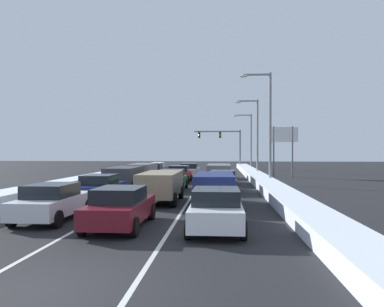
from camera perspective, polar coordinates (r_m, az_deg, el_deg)
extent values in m
plane|color=black|center=(29.08, -2.58, -5.21)|extent=(138.98, 138.98, 0.00)
cube|color=silver|center=(34.24, 1.35, -4.35)|extent=(0.14, 58.80, 0.01)
cube|color=silver|center=(34.59, -4.30, -4.30)|extent=(0.14, 58.80, 0.01)
cube|color=silver|center=(34.34, 10.24, -3.82)|extent=(1.68, 58.80, 0.63)
cube|color=silver|center=(35.75, -12.74, -3.47)|extent=(1.79, 58.80, 0.86)
cube|color=silver|center=(13.79, 3.71, -8.94)|extent=(1.82, 4.50, 0.70)
cube|color=black|center=(13.56, 3.71, -6.52)|extent=(1.64, 2.20, 0.55)
cube|color=red|center=(11.63, 0.11, -10.11)|extent=(0.24, 0.08, 0.14)
cube|color=red|center=(11.61, 7.04, -10.13)|extent=(0.24, 0.08, 0.14)
cylinder|color=black|center=(15.40, 0.43, -9.08)|extent=(0.22, 0.66, 0.66)
cylinder|color=black|center=(15.38, 7.15, -9.09)|extent=(0.22, 0.66, 0.66)
cylinder|color=black|center=(12.37, -0.59, -11.45)|extent=(0.22, 0.66, 0.66)
cylinder|color=black|center=(12.34, 7.84, -11.48)|extent=(0.22, 0.66, 0.66)
cube|color=navy|center=(19.58, 3.48, -4.92)|extent=(1.95, 4.90, 1.25)
cube|color=black|center=(17.16, 3.34, -4.76)|extent=(1.56, 0.06, 0.55)
cube|color=red|center=(17.24, 0.74, -5.99)|extent=(0.20, 0.08, 0.28)
cube|color=red|center=(17.21, 5.96, -6.00)|extent=(0.20, 0.08, 0.28)
cylinder|color=black|center=(21.38, 0.98, -6.28)|extent=(0.25, 0.74, 0.74)
cylinder|color=black|center=(21.35, 6.14, -6.29)|extent=(0.25, 0.74, 0.74)
cylinder|color=black|center=(18.02, 0.32, -7.55)|extent=(0.25, 0.74, 0.74)
cylinder|color=black|center=(17.98, 6.46, -7.57)|extent=(0.25, 0.74, 0.74)
cube|color=#38383D|center=(25.97, 4.67, -4.50)|extent=(1.82, 4.50, 0.70)
cube|color=black|center=(25.78, 4.67, -3.19)|extent=(1.64, 2.20, 0.55)
cube|color=red|center=(23.78, 3.02, -4.67)|extent=(0.24, 0.08, 0.14)
cube|color=red|center=(23.78, 6.36, -4.68)|extent=(0.24, 0.08, 0.14)
cylinder|color=black|center=(27.55, 2.80, -4.84)|extent=(0.22, 0.66, 0.66)
cylinder|color=black|center=(27.56, 6.51, -4.84)|extent=(0.22, 0.66, 0.66)
cylinder|color=black|center=(24.47, 2.59, -5.52)|extent=(0.22, 0.66, 0.66)
cylinder|color=black|center=(24.48, 6.78, -5.52)|extent=(0.22, 0.66, 0.66)
cube|color=slate|center=(32.24, 4.11, -2.79)|extent=(1.95, 4.90, 1.25)
cube|color=black|center=(29.82, 4.08, -2.53)|extent=(1.56, 0.06, 0.55)
cube|color=red|center=(29.87, 2.58, -3.25)|extent=(0.20, 0.08, 0.28)
cube|color=red|center=(29.86, 5.58, -3.25)|extent=(0.20, 0.08, 0.28)
cylinder|color=black|center=(34.00, 2.51, -3.76)|extent=(0.25, 0.74, 0.74)
cylinder|color=black|center=(33.99, 5.74, -3.77)|extent=(0.25, 0.74, 0.74)
cylinder|color=black|center=(30.61, 2.30, -4.23)|extent=(0.25, 0.74, 0.74)
cylinder|color=black|center=(30.60, 5.88, -4.24)|extent=(0.25, 0.74, 0.74)
cube|color=black|center=(38.65, 4.08, -2.86)|extent=(1.82, 4.50, 0.70)
cube|color=black|center=(38.47, 4.08, -1.98)|extent=(1.64, 2.20, 0.55)
cube|color=red|center=(36.46, 2.97, -2.88)|extent=(0.24, 0.08, 0.14)
cube|color=red|center=(36.45, 5.15, -2.88)|extent=(0.24, 0.08, 0.14)
cylinder|color=black|center=(40.23, 2.83, -3.16)|extent=(0.22, 0.66, 0.66)
cylinder|color=black|center=(40.22, 5.37, -3.16)|extent=(0.22, 0.66, 0.66)
cylinder|color=black|center=(37.14, 2.69, -3.46)|extent=(0.22, 0.66, 0.66)
cylinder|color=black|center=(37.12, 5.44, -3.47)|extent=(0.22, 0.66, 0.66)
cube|color=maroon|center=(14.47, -10.82, -8.50)|extent=(1.82, 4.50, 0.70)
cube|color=black|center=(14.24, -10.98, -6.19)|extent=(1.64, 2.20, 0.55)
cube|color=red|center=(12.60, -16.58, -9.31)|extent=(0.24, 0.08, 0.14)
cube|color=red|center=(12.17, -10.40, -9.64)|extent=(0.24, 0.08, 0.14)
cylinder|color=black|center=(16.23, -12.43, -8.60)|extent=(0.22, 0.66, 0.66)
cylinder|color=black|center=(15.81, -6.17, -8.83)|extent=(0.22, 0.66, 0.66)
cylinder|color=black|center=(13.34, -16.36, -10.59)|extent=(0.22, 0.66, 0.66)
cylinder|color=black|center=(12.83, -8.77, -11.03)|extent=(0.22, 0.66, 0.66)
cube|color=#937F60|center=(20.89, -4.79, -4.58)|extent=(1.95, 4.90, 1.25)
cube|color=black|center=(18.50, -5.99, -4.38)|extent=(1.56, 0.06, 0.55)
cube|color=red|center=(18.70, -8.35, -5.49)|extent=(0.20, 0.08, 0.28)
cube|color=red|center=(18.42, -3.59, -5.57)|extent=(0.20, 0.08, 0.28)
cylinder|color=black|center=(22.79, -6.48, -5.86)|extent=(0.25, 0.74, 0.74)
cylinder|color=black|center=(22.51, -1.68, -5.94)|extent=(0.25, 0.74, 0.74)
cylinder|color=black|center=(19.49, -8.39, -6.95)|extent=(0.25, 0.74, 0.74)
cylinder|color=black|center=(19.15, -2.77, -7.07)|extent=(0.25, 0.74, 0.74)
cube|color=#1E5633|center=(27.21, -3.05, -4.28)|extent=(1.82, 4.50, 0.70)
cube|color=black|center=(27.02, -3.09, -3.02)|extent=(1.64, 2.20, 0.55)
cube|color=red|center=(25.13, -5.28, -4.40)|extent=(0.24, 0.08, 0.14)
cube|color=red|center=(24.94, -2.13, -4.43)|extent=(0.24, 0.08, 0.14)
cylinder|color=black|center=(28.89, -4.40, -4.60)|extent=(0.22, 0.66, 0.66)
cylinder|color=black|center=(28.67, -0.88, -4.63)|extent=(0.22, 0.66, 0.66)
cylinder|color=black|center=(25.84, -5.47, -5.20)|extent=(0.22, 0.66, 0.66)
cylinder|color=black|center=(25.60, -1.52, -5.25)|extent=(0.22, 0.66, 0.66)
cube|color=maroon|center=(34.00, -1.93, -3.32)|extent=(1.82, 4.50, 0.70)
cube|color=black|center=(33.81, -1.96, -2.32)|extent=(1.64, 2.20, 0.55)
cube|color=red|center=(31.90, -3.61, -3.36)|extent=(0.24, 0.08, 0.14)
cube|color=red|center=(31.73, -1.13, -3.38)|extent=(0.24, 0.08, 0.14)
cylinder|color=black|center=(35.66, -3.08, -3.63)|extent=(0.22, 0.66, 0.66)
cylinder|color=black|center=(35.47, -0.22, -3.65)|extent=(0.22, 0.66, 0.66)
cylinder|color=black|center=(32.60, -3.80, -4.02)|extent=(0.22, 0.66, 0.66)
cylinder|color=black|center=(32.39, -0.67, -4.04)|extent=(0.22, 0.66, 0.66)
cube|color=#B7BABF|center=(39.69, -0.37, -2.78)|extent=(1.82, 4.50, 0.70)
cube|color=black|center=(39.51, -0.39, -1.91)|extent=(1.64, 2.20, 0.55)
cube|color=red|center=(37.57, -1.71, -2.78)|extent=(0.24, 0.08, 0.14)
cube|color=red|center=(37.44, 0.40, -2.79)|extent=(0.24, 0.08, 0.14)
cylinder|color=black|center=(41.33, -1.42, -3.06)|extent=(0.22, 0.66, 0.66)
cylinder|color=black|center=(41.19, 1.05, -3.07)|extent=(0.22, 0.66, 0.66)
cylinder|color=black|center=(38.26, -1.90, -3.35)|extent=(0.22, 0.66, 0.66)
cylinder|color=black|center=(38.10, 0.77, -3.36)|extent=(0.22, 0.66, 0.66)
cube|color=silver|center=(16.68, -20.43, -7.32)|extent=(1.82, 4.50, 0.70)
cube|color=black|center=(16.48, -20.65, -5.30)|extent=(1.64, 2.20, 0.55)
cube|color=red|center=(15.06, -26.40, -7.73)|extent=(0.24, 0.08, 0.14)
cube|color=red|center=(14.41, -21.62, -8.09)|extent=(0.24, 0.08, 0.14)
cylinder|color=black|center=(18.49, -20.91, -7.50)|extent=(0.22, 0.66, 0.66)
cylinder|color=black|center=(17.81, -15.68, -7.79)|extent=(0.22, 0.66, 0.66)
cylinder|color=black|center=(15.78, -25.79, -8.90)|extent=(0.22, 0.66, 0.66)
cylinder|color=black|center=(14.97, -19.82, -9.38)|extent=(0.22, 0.66, 0.66)
cube|color=navy|center=(21.99, -13.77, -5.42)|extent=(1.82, 4.50, 0.70)
cube|color=black|center=(21.79, -13.90, -3.88)|extent=(1.64, 2.20, 0.55)
cube|color=red|center=(20.15, -17.62, -5.63)|extent=(0.24, 0.08, 0.14)
cube|color=red|center=(19.68, -13.86, -5.77)|extent=(0.24, 0.08, 0.14)
cylinder|color=black|center=(23.76, -14.64, -5.71)|extent=(0.22, 0.66, 0.66)
cylinder|color=black|center=(23.24, -10.47, -5.84)|extent=(0.22, 0.66, 0.66)
cylinder|color=black|center=(20.88, -17.45, -6.58)|extent=(0.22, 0.66, 0.66)
cylinder|color=black|center=(20.28, -12.74, -6.77)|extent=(0.22, 0.66, 0.66)
cube|color=#38383D|center=(27.75, -10.21, -3.33)|extent=(1.95, 4.90, 1.25)
cube|color=black|center=(25.41, -11.59, -3.06)|extent=(1.56, 0.06, 0.55)
cube|color=red|center=(25.67, -13.26, -3.87)|extent=(0.20, 0.08, 0.28)
cube|color=red|center=(25.24, -9.87, -3.94)|extent=(0.20, 0.08, 0.28)
cylinder|color=black|center=(29.68, -11.16, -4.39)|extent=(0.25, 0.74, 0.74)
cylinder|color=black|center=(29.23, -7.55, -4.46)|extent=(0.25, 0.74, 0.74)
cylinder|color=black|center=(26.44, -13.16, -4.99)|extent=(0.25, 0.74, 0.74)
cylinder|color=black|center=(25.93, -9.11, -5.10)|extent=(0.25, 0.74, 0.74)
cube|color=slate|center=(34.30, -7.57, -2.60)|extent=(1.95, 4.90, 1.25)
cube|color=black|center=(31.93, -8.47, -2.33)|extent=(1.56, 0.06, 0.55)
cube|color=red|center=(32.15, -9.83, -2.99)|extent=(0.20, 0.08, 0.28)
cube|color=red|center=(31.80, -7.10, -3.02)|extent=(0.20, 0.08, 0.28)
cylinder|color=black|center=(36.20, -8.49, -3.51)|extent=(0.25, 0.74, 0.74)
cylinder|color=black|center=(35.83, -5.51, -3.55)|extent=(0.25, 0.74, 0.74)
cylinder|color=black|center=(32.91, -9.82, -3.91)|extent=(0.25, 0.74, 0.74)
cylinder|color=black|center=(32.49, -6.54, -3.96)|extent=(0.25, 0.74, 0.74)
cube|color=black|center=(40.16, -5.83, -2.74)|extent=(1.82, 4.50, 0.70)
cube|color=black|center=(39.98, -5.87, -1.89)|extent=(1.64, 2.20, 0.55)
cube|color=red|center=(38.13, -7.44, -2.73)|extent=(0.24, 0.08, 0.14)
cube|color=red|center=(37.87, -5.39, -2.75)|extent=(0.24, 0.08, 0.14)
cylinder|color=black|center=(41.86, -6.65, -3.02)|extent=(0.22, 0.66, 0.66)
cylinder|color=black|center=(41.56, -4.24, -3.04)|extent=(0.22, 0.66, 0.66)
cylinder|color=black|center=(38.83, -7.53, -3.30)|extent=(0.22, 0.66, 0.66)
cylinder|color=black|center=(38.50, -4.94, -3.33)|extent=(0.22, 0.66, 0.66)
cylinder|color=slate|center=(60.87, 7.33, 0.68)|extent=(0.28, 0.28, 6.20)
cube|color=slate|center=(60.87, 3.84, 3.37)|extent=(7.40, 0.20, 0.20)
cube|color=black|center=(60.85, 4.32, 2.83)|extent=(0.34, 0.34, 0.95)
sphere|color=#4C0A0A|center=(60.67, 4.32, 3.10)|extent=(0.22, 0.22, 0.22)
sphere|color=#F2AD14|center=(60.66, 4.32, 2.84)|extent=(0.22, 0.22, 0.22)
sphere|color=#0C3819|center=(60.65, 4.31, 2.57)|extent=(0.22, 0.22, 0.22)
cube|color=black|center=(60.95, 1.11, 2.83)|extent=(0.34, 0.34, 0.95)
sphere|color=#4C0A0A|center=(60.77, 1.10, 3.10)|extent=(0.22, 0.22, 0.22)
sphere|color=#F2AD14|center=(60.76, 1.10, 2.83)|extent=(0.22, 0.22, 0.22)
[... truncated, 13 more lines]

